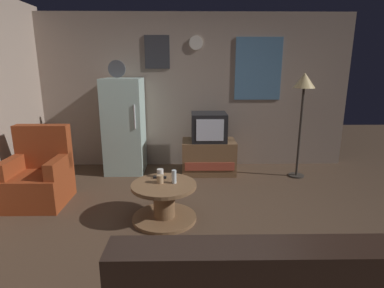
# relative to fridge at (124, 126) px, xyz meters

# --- Properties ---
(ground_plane) EXTENTS (12.00, 12.00, 0.00)m
(ground_plane) POSITION_rel_fridge_xyz_m (1.09, -2.07, -0.75)
(ground_plane) COLOR #4C3828
(wall_with_art) EXTENTS (5.20, 0.12, 2.51)m
(wall_with_art) POSITION_rel_fridge_xyz_m (1.10, 0.38, 0.51)
(wall_with_art) COLOR gray
(wall_with_art) RESTS_ON ground_plane
(fridge) EXTENTS (0.60, 0.62, 1.77)m
(fridge) POSITION_rel_fridge_xyz_m (0.00, 0.00, 0.00)
(fridge) COLOR silver
(fridge) RESTS_ON ground_plane
(tv_stand) EXTENTS (0.84, 0.53, 0.53)m
(tv_stand) POSITION_rel_fridge_xyz_m (1.35, -0.11, -0.49)
(tv_stand) COLOR brown
(tv_stand) RESTS_ON ground_plane
(crt_tv) EXTENTS (0.54, 0.51, 0.44)m
(crt_tv) POSITION_rel_fridge_xyz_m (1.34, -0.11, 0.00)
(crt_tv) COLOR black
(crt_tv) RESTS_ON tv_stand
(standing_lamp) EXTENTS (0.32, 0.32, 1.59)m
(standing_lamp) POSITION_rel_fridge_xyz_m (2.72, -0.30, 0.60)
(standing_lamp) COLOR #332D28
(standing_lamp) RESTS_ON ground_plane
(coffee_table) EXTENTS (0.72, 0.72, 0.43)m
(coffee_table) POSITION_rel_fridge_xyz_m (0.74, -1.68, -0.54)
(coffee_table) COLOR brown
(coffee_table) RESTS_ON ground_plane
(wine_glass) EXTENTS (0.05, 0.05, 0.15)m
(wine_glass) POSITION_rel_fridge_xyz_m (0.86, -1.66, -0.25)
(wine_glass) COLOR silver
(wine_glass) RESTS_ON coffee_table
(mug_ceramic_white) EXTENTS (0.08, 0.08, 0.09)m
(mug_ceramic_white) POSITION_rel_fridge_xyz_m (0.69, -1.45, -0.28)
(mug_ceramic_white) COLOR silver
(mug_ceramic_white) RESTS_ON coffee_table
(mug_ceramic_tan) EXTENTS (0.08, 0.08, 0.09)m
(mug_ceramic_tan) POSITION_rel_fridge_xyz_m (0.70, -1.65, -0.28)
(mug_ceramic_tan) COLOR tan
(mug_ceramic_tan) RESTS_ON coffee_table
(remote_control) EXTENTS (0.15, 0.06, 0.02)m
(remote_control) POSITION_rel_fridge_xyz_m (0.69, -1.51, -0.31)
(remote_control) COLOR black
(remote_control) RESTS_ON coffee_table
(armchair) EXTENTS (0.68, 0.68, 0.96)m
(armchair) POSITION_rel_fridge_xyz_m (-0.86, -1.18, -0.42)
(armchair) COLOR maroon
(armchair) RESTS_ON ground_plane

